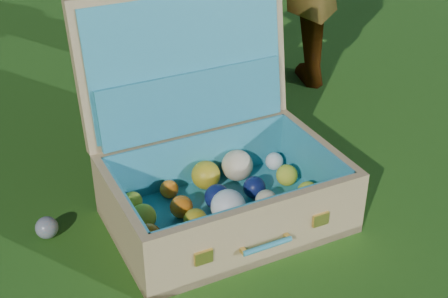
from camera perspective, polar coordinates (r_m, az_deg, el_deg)
ground at (r=1.96m, az=-2.93°, el=-5.20°), size 60.00×60.00×0.00m
stray_ball at (r=1.89m, az=-15.90°, el=-6.93°), size 0.07×0.07×0.07m
suitcase at (r=1.86m, az=-1.05°, el=-0.63°), size 0.83×0.77×0.64m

